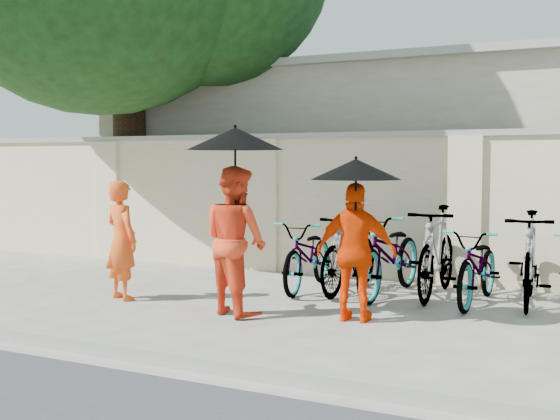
% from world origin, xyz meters
% --- Properties ---
extents(ground, '(80.00, 80.00, 0.00)m').
position_xyz_m(ground, '(0.00, 0.00, 0.00)').
color(ground, '#B7B3A7').
extents(kerb, '(40.00, 0.16, 0.12)m').
position_xyz_m(kerb, '(0.00, -1.70, 0.06)').
color(kerb, gray).
rests_on(kerb, ground).
extents(compound_wall, '(20.00, 0.30, 2.00)m').
position_xyz_m(compound_wall, '(1.00, 3.20, 1.00)').
color(compound_wall, beige).
rests_on(compound_wall, ground).
extents(building_behind, '(14.00, 6.00, 3.20)m').
position_xyz_m(building_behind, '(2.00, 7.00, 1.60)').
color(building_behind, '#BDB6A6').
rests_on(building_behind, ground).
extents(monk_left, '(0.61, 0.51, 1.44)m').
position_xyz_m(monk_left, '(-1.52, 0.32, 0.72)').
color(monk_left, '#F85218').
rests_on(monk_left, ground).
extents(monk_center, '(0.97, 0.89, 1.62)m').
position_xyz_m(monk_center, '(0.12, 0.22, 0.81)').
color(monk_center, '#F0401C').
rests_on(monk_center, ground).
extents(parasol_center, '(1.04, 1.04, 1.11)m').
position_xyz_m(parasol_center, '(0.17, 0.14, 1.91)').
color(parasol_center, black).
rests_on(parasol_center, ground).
extents(monk_right, '(0.88, 0.43, 1.45)m').
position_xyz_m(monk_right, '(1.42, 0.47, 0.72)').
color(monk_right, '#F63901').
rests_on(monk_right, ground).
extents(parasol_right, '(0.93, 0.93, 0.87)m').
position_xyz_m(parasol_right, '(1.44, 0.39, 1.58)').
color(parasol_right, black).
rests_on(parasol_right, ground).
extents(bike_0, '(0.76, 1.78, 0.91)m').
position_xyz_m(bike_0, '(0.25, 1.89, 0.45)').
color(bike_0, slate).
rests_on(bike_0, ground).
extents(bike_1, '(0.55, 1.73, 1.03)m').
position_xyz_m(bike_1, '(0.79, 1.94, 0.51)').
color(bike_1, slate).
rests_on(bike_1, ground).
extents(bike_2, '(0.79, 2.01, 1.04)m').
position_xyz_m(bike_2, '(1.33, 1.96, 0.52)').
color(bike_2, slate).
rests_on(bike_2, ground).
extents(bike_3, '(0.58, 1.88, 1.12)m').
position_xyz_m(bike_3, '(1.86, 2.10, 0.56)').
color(bike_3, slate).
rests_on(bike_3, ground).
extents(bike_4, '(0.66, 1.73, 0.90)m').
position_xyz_m(bike_4, '(2.40, 1.90, 0.45)').
color(bike_4, slate).
rests_on(bike_4, ground).
extents(bike_5, '(0.65, 1.85, 1.09)m').
position_xyz_m(bike_5, '(2.94, 2.10, 0.55)').
color(bike_5, slate).
rests_on(bike_5, ground).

